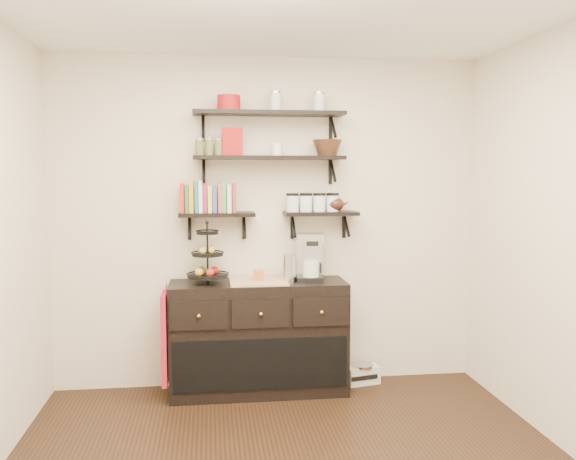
{
  "coord_description": "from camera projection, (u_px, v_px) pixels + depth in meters",
  "views": [
    {
      "loc": [
        -0.48,
        -3.25,
        1.79
      ],
      "look_at": [
        0.09,
        1.15,
        1.35
      ],
      "focal_mm": 38.0,
      "sensor_mm": 36.0,
      "label": 1
    }
  ],
  "objects": [
    {
      "name": "apron",
      "position": [
        165.0,
        338.0,
        4.68
      ],
      "size": [
        0.04,
        0.3,
        0.7
      ],
      "primitive_type": "cube",
      "color": "#A71226",
      "rests_on": "sideboard"
    },
    {
      "name": "candle",
      "position": [
        259.0,
        275.0,
        4.83
      ],
      "size": [
        0.08,
        0.08,
        0.08
      ],
      "primitive_type": "cube",
      "color": "#AD5828",
      "rests_on": "sideboard"
    },
    {
      "name": "shelf_low_right",
      "position": [
        320.0,
        214.0,
        4.97
      ],
      "size": [
        0.6,
        0.25,
        0.23
      ],
      "color": "black",
      "rests_on": "back_wall"
    },
    {
      "name": "shelf_mid",
      "position": [
        269.0,
        158.0,
        4.86
      ],
      "size": [
        1.2,
        0.27,
        0.23
      ],
      "color": "black",
      "rests_on": "back_wall"
    },
    {
      "name": "coffee_maker",
      "position": [
        310.0,
        258.0,
        4.9
      ],
      "size": [
        0.23,
        0.23,
        0.38
      ],
      "rotation": [
        0.0,
        0.0,
        -0.14
      ],
      "color": "black",
      "rests_on": "sideboard"
    },
    {
      "name": "ramekins",
      "position": [
        277.0,
        150.0,
        4.85
      ],
      "size": [
        0.09,
        0.09,
        0.1
      ],
      "primitive_type": "cylinder",
      "color": "white",
      "rests_on": "shelf_mid"
    },
    {
      "name": "glass_canisters",
      "position": [
        313.0,
        204.0,
        4.95
      ],
      "size": [
        0.43,
        0.1,
        0.13
      ],
      "color": "silver",
      "rests_on": "shelf_low_right"
    },
    {
      "name": "radio",
      "position": [
        362.0,
        374.0,
        5.11
      ],
      "size": [
        0.3,
        0.22,
        0.17
      ],
      "rotation": [
        0.0,
        0.0,
        0.22
      ],
      "color": "silver",
      "rests_on": "floor"
    },
    {
      "name": "thermal_carafe",
      "position": [
        290.0,
        268.0,
        4.84
      ],
      "size": [
        0.11,
        0.11,
        0.22
      ],
      "primitive_type": "cylinder",
      "color": "silver",
      "rests_on": "sideboard"
    },
    {
      "name": "walnut_bowl",
      "position": [
        327.0,
        148.0,
        4.9
      ],
      "size": [
        0.24,
        0.24,
        0.13
      ],
      "primitive_type": null,
      "color": "black",
      "rests_on": "shelf_mid"
    },
    {
      "name": "red_pot",
      "position": [
        229.0,
        103.0,
        4.77
      ],
      "size": [
        0.18,
        0.18,
        0.12
      ],
      "primitive_type": "cylinder",
      "color": "#A51312",
      "rests_on": "shelf_top"
    },
    {
      "name": "fruit_stand",
      "position": [
        208.0,
        263.0,
        4.77
      ],
      "size": [
        0.32,
        0.32,
        0.47
      ],
      "rotation": [
        0.0,
        0.0,
        -0.0
      ],
      "color": "black",
      "rests_on": "sideboard"
    },
    {
      "name": "recipe_box",
      "position": [
        232.0,
        142.0,
        4.8
      ],
      "size": [
        0.16,
        0.06,
        0.22
      ],
      "primitive_type": "cube",
      "rotation": [
        0.0,
        0.0,
        0.0
      ],
      "color": "#A51312",
      "rests_on": "shelf_mid"
    },
    {
      "name": "cookbooks",
      "position": [
        210.0,
        198.0,
        4.84
      ],
      "size": [
        0.43,
        0.15,
        0.26
      ],
      "color": "red",
      "rests_on": "shelf_low_left"
    },
    {
      "name": "back_wall",
      "position": [
        268.0,
        223.0,
        5.04
      ],
      "size": [
        3.5,
        0.02,
        2.7
      ],
      "primitive_type": "cube",
      "color": "beige",
      "rests_on": "ground"
    },
    {
      "name": "shelf_low_left",
      "position": [
        217.0,
        215.0,
        4.86
      ],
      "size": [
        0.6,
        0.25,
        0.23
      ],
      "color": "black",
      "rests_on": "back_wall"
    },
    {
      "name": "shelf_top",
      "position": [
        269.0,
        114.0,
        4.82
      ],
      "size": [
        1.2,
        0.27,
        0.23
      ],
      "color": "black",
      "rests_on": "back_wall"
    },
    {
      "name": "sideboard",
      "position": [
        258.0,
        337.0,
        4.88
      ],
      "size": [
        1.4,
        0.5,
        0.92
      ],
      "color": "black",
      "rests_on": "floor"
    },
    {
      "name": "teapot",
      "position": [
        335.0,
        203.0,
        4.97
      ],
      "size": [
        0.21,
        0.17,
        0.14
      ],
      "primitive_type": null,
      "rotation": [
        0.0,
        0.0,
        -0.21
      ],
      "color": "#371810",
      "rests_on": "shelf_low_right"
    }
  ]
}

